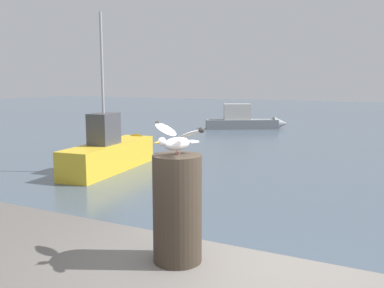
% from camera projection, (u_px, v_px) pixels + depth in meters
% --- Properties ---
extents(mooring_post, '(0.38, 0.38, 0.84)m').
position_uv_depth(mooring_post, '(177.00, 209.00, 3.20)').
color(mooring_post, '#382D23').
rests_on(mooring_post, harbor_quay).
extents(seagull, '(0.58, 0.39, 0.24)m').
position_uv_depth(seagull, '(177.00, 139.00, 3.12)').
color(seagull, '#C66960').
rests_on(seagull, mooring_post).
extents(boat_yellow, '(1.52, 4.89, 4.85)m').
position_uv_depth(boat_yellow, '(115.00, 151.00, 13.52)').
color(boat_yellow, yellow).
rests_on(boat_yellow, ground_plane).
extents(boat_grey, '(4.74, 3.21, 1.62)m').
position_uv_depth(boat_grey, '(247.00, 121.00, 24.92)').
color(boat_grey, gray).
rests_on(boat_grey, ground_plane).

